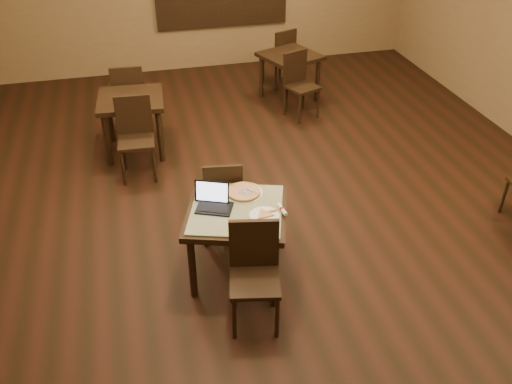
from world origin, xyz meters
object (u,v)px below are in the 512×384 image
object	(u,v)px
pizza_pan	(243,193)
chair_main_far	(223,194)
chair_main_near	(254,268)
other_table_a_chair_far	(281,54)
other_table_a	(290,62)
other_table_a_chair_near	(299,80)
other_table_b_chair_far	(129,94)
tiled_table	(237,218)
laptop	(213,200)
other_table_b_chair_near	(135,132)
other_table_b	(131,107)

from	to	relation	value
pizza_pan	chair_main_far	bearing A→B (deg)	109.20
chair_main_near	other_table_a_chair_far	xyz separation A→B (m)	(1.72, 5.06, -0.01)
chair_main_far	other_table_a	distance (m)	3.67
other_table_a_chair_near	other_table_b_chair_far	bearing A→B (deg)	157.89
chair_main_near	other_table_a	bearing A→B (deg)	81.14
tiled_table	other_table_a	xyz separation A→B (m)	(1.71, 3.87, -0.03)
tiled_table	other_table_a_chair_far	size ratio (longest dim) A/B	1.19
chair_main_far	other_table_a_chair_far	world-z (taller)	other_table_a_chair_far
laptop	other_table_a	bearing A→B (deg)	86.29
chair_main_near	pizza_pan	size ratio (longest dim) A/B	2.60
other_table_a	chair_main_far	bearing A→B (deg)	-139.09
tiled_table	laptop	distance (m)	0.28
other_table_a	other_table_b_chair_near	xyz separation A→B (m)	(-2.53, -1.72, -0.05)
pizza_pan	other_table_a	distance (m)	3.96
chair_main_far	other_table_b_chair_near	world-z (taller)	other_table_b_chair_near
chair_main_far	pizza_pan	world-z (taller)	chair_main_far
pizza_pan	other_table_b_chair_near	size ratio (longest dim) A/B	0.37
other_table_b_chair_far	tiled_table	bearing A→B (deg)	107.92
tiled_table	other_table_b_chair_far	world-z (taller)	other_table_b_chair_far
laptop	chair_main_near	bearing A→B (deg)	-49.95
pizza_pan	other_table_b_chair_far	distance (m)	3.24
chair_main_far	laptop	xyz separation A→B (m)	(-0.19, -0.52, 0.30)
other_table_a_chair_far	other_table_b_chair_near	bearing A→B (deg)	20.77
other_table_b_chair_near	other_table_a_chair_far	bearing A→B (deg)	45.87
chair_main_near	other_table_a_chair_far	distance (m)	5.34
laptop	other_table_a	distance (m)	4.22
chair_main_far	other_table_b	size ratio (longest dim) A/B	1.04
pizza_pan	other_table_b_chair_near	xyz separation A→B (m)	(-0.94, 1.90, -0.19)
chair_main_far	other_table_a	bearing A→B (deg)	-109.31
other_table_a_chair_near	other_table_b_chair_near	bearing A→B (deg)	-176.48
chair_main_near	other_table_a_chair_near	bearing A→B (deg)	78.79
tiled_table	pizza_pan	distance (m)	0.29
laptop	other_table_b_chair_far	size ratio (longest dim) A/B	0.38
other_table_b	other_table_b_chair_far	bearing A→B (deg)	94.49
chair_main_far	pizza_pan	size ratio (longest dim) A/B	2.44
chair_main_near	other_table_b_chair_near	xyz separation A→B (m)	(-0.84, 2.76, 0.02)
chair_main_far	other_table_a_chair_near	size ratio (longest dim) A/B	0.95
other_table_b_chair_near	laptop	bearing A→B (deg)	-69.21
other_table_a_chair_far	other_table_b_chair_near	world-z (taller)	other_table_b_chair_near
chair_main_near	other_table_b	size ratio (longest dim) A/B	1.11
other_table_a_chair_far	other_table_b	distance (m)	3.08
chair_main_near	other_table_b_chair_far	world-z (taller)	other_table_b_chair_far
pizza_pan	other_table_a_chair_far	xyz separation A→B (m)	(1.62, 4.20, -0.22)
chair_main_far	other_table_b_chair_far	world-z (taller)	other_table_b_chair_far
chair_main_near	pizza_pan	distance (m)	0.89
laptop	other_table_a_chair_near	world-z (taller)	laptop
other_table_a_chair_near	laptop	bearing A→B (deg)	-141.66
chair_main_near	chair_main_far	size ratio (longest dim) A/B	1.07
other_table_a	other_table_a_chair_far	distance (m)	0.58
tiled_table	other_table_a_chair_far	bearing A→B (deg)	86.66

